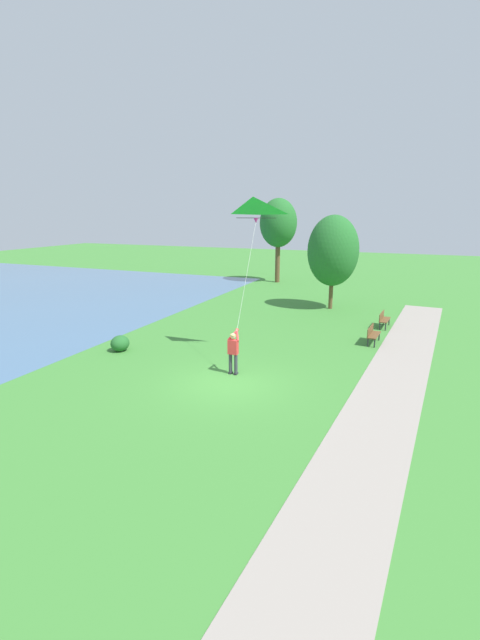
# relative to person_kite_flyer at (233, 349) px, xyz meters

# --- Properties ---
(ground_plane) EXTENTS (120.00, 120.00, 0.00)m
(ground_plane) POSITION_rel_person_kite_flyer_xyz_m (0.19, -1.02, -1.05)
(ground_plane) COLOR #3D7F33
(walkway_path) EXTENTS (4.61, 32.09, 0.02)m
(walkway_path) POSITION_rel_person_kite_flyer_xyz_m (6.06, 0.98, -1.04)
(walkway_path) COLOR gray
(walkway_path) RESTS_ON ground
(person_kite_flyer) EXTENTS (0.52, 0.62, 1.83)m
(person_kite_flyer) POSITION_rel_person_kite_flyer_xyz_m (0.00, 0.00, 0.00)
(person_kite_flyer) COLOR #232328
(person_kite_flyer) RESTS_ON ground
(flying_kite) EXTENTS (1.89, 2.13, 5.16)m
(flying_kite) POSITION_rel_person_kite_flyer_xyz_m (0.04, 2.03, 5.42)
(flying_kite) COLOR green
(park_bench_near_walkway) EXTENTS (0.54, 1.53, 0.88)m
(park_bench_near_walkway) POSITION_rel_person_kite_flyer_xyz_m (4.77, 6.58, -0.54)
(park_bench_near_walkway) COLOR brown
(park_bench_near_walkway) RESTS_ON ground
(park_bench_far_walkway) EXTENTS (0.54, 1.53, 0.88)m
(park_bench_far_walkway) POSITION_rel_person_kite_flyer_xyz_m (5.01, 10.07, -0.54)
(park_bench_far_walkway) COLOR brown
(park_bench_far_walkway) RESTS_ON ground
(tree_lakeside_far) EXTENTS (3.38, 3.26, 6.27)m
(tree_lakeside_far) POSITION_rel_person_kite_flyer_xyz_m (1.23, 13.94, 2.87)
(tree_lakeside_far) COLOR brown
(tree_lakeside_far) RESTS_ON ground
(tree_horizon_far) EXTENTS (3.40, 3.48, 7.68)m
(tree_horizon_far) POSITION_rel_person_kite_flyer_xyz_m (-5.67, 23.61, 4.37)
(tree_horizon_far) COLOR brown
(tree_horizon_far) RESTS_ON ground
(lakeside_shrub) EXTENTS (0.84, 0.94, 0.76)m
(lakeside_shrub) POSITION_rel_person_kite_flyer_xyz_m (-6.17, 0.72, -0.67)
(lakeside_shrub) COLOR #236028
(lakeside_shrub) RESTS_ON ground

